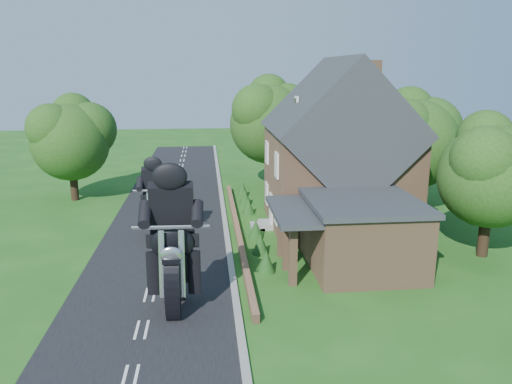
{
  "coord_description": "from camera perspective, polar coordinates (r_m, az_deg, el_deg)",
  "views": [
    {
      "loc": [
        2.55,
        -23.2,
        9.45
      ],
      "look_at": [
        5.29,
        3.75,
        2.8
      ],
      "focal_mm": 35.0,
      "sensor_mm": 36.0,
      "label": 1
    }
  ],
  "objects": [
    {
      "name": "motorcycle_lead",
      "position": [
        20.55,
        -9.24,
        -10.95
      ],
      "size": [
        0.56,
        1.98,
        1.83
      ],
      "primitive_type": null,
      "rotation": [
        0.0,
        0.0,
        3.11
      ],
      "color": "black",
      "rests_on": "ground"
    },
    {
      "name": "shrub_e",
      "position": [
        35.93,
        -1.23,
        -0.55
      ],
      "size": [
        0.9,
        0.9,
        1.1
      ],
      "primitive_type": "cone",
      "color": "#163D13",
      "rests_on": "ground"
    },
    {
      "name": "house",
      "position": [
        30.69,
        9.3,
        4.03
      ],
      "size": [
        9.54,
        8.64,
        10.24
      ],
      "color": "#93684A",
      "rests_on": "ground"
    },
    {
      "name": "ground",
      "position": [
        25.18,
        -11.31,
        -8.54
      ],
      "size": [
        120.0,
        120.0,
        0.0
      ],
      "primitive_type": "plane",
      "color": "#1E5116",
      "rests_on": "ground"
    },
    {
      "name": "kerb",
      "position": [
        25.05,
        -2.89,
        -8.24
      ],
      "size": [
        0.3,
        80.0,
        0.12
      ],
      "primitive_type": "cube",
      "color": "gray",
      "rests_on": "ground"
    },
    {
      "name": "shrub_b",
      "position": [
        26.4,
        0.52,
        -5.91
      ],
      "size": [
        0.9,
        0.9,
        1.1
      ],
      "primitive_type": "cone",
      "color": "#163D13",
      "rests_on": "ground"
    },
    {
      "name": "garden_wall",
      "position": [
        29.73,
        -2.15,
        -4.35
      ],
      "size": [
        0.3,
        22.0,
        0.4
      ],
      "primitive_type": "cube",
      "color": "#93684A",
      "rests_on": "ground"
    },
    {
      "name": "tree_annex_side",
      "position": [
        27.9,
        25.85,
        2.58
      ],
      "size": [
        5.64,
        5.2,
        7.48
      ],
      "color": "black",
      "rests_on": "ground"
    },
    {
      "name": "tree_far_road",
      "position": [
        38.75,
        -19.93,
        6.14
      ],
      "size": [
        6.08,
        5.6,
        7.84
      ],
      "color": "black",
      "rests_on": "ground"
    },
    {
      "name": "tree_house_right",
      "position": [
        35.06,
        18.07,
        6.13
      ],
      "size": [
        6.51,
        6.0,
        8.4
      ],
      "color": "black",
      "rests_on": "ground"
    },
    {
      "name": "tree_behind_house",
      "position": [
        41.15,
        10.77,
        9.07
      ],
      "size": [
        7.81,
        7.2,
        10.08
      ],
      "color": "black",
      "rests_on": "ground"
    },
    {
      "name": "road",
      "position": [
        25.17,
        -11.31,
        -8.52
      ],
      "size": [
        7.0,
        80.0,
        0.02
      ],
      "primitive_type": "cube",
      "color": "black",
      "rests_on": "ground"
    },
    {
      "name": "tree_behind_left",
      "position": [
        40.88,
        2.13,
        8.57
      ],
      "size": [
        6.94,
        6.4,
        9.16
      ],
      "color": "black",
      "rests_on": "ground"
    },
    {
      "name": "motorcycle_follow",
      "position": [
        29.36,
        -11.33,
        -3.8
      ],
      "size": [
        0.46,
        1.55,
        1.43
      ],
      "primitive_type": null,
      "rotation": [
        0.0,
        0.0,
        3.09
      ],
      "color": "black",
      "rests_on": "ground"
    },
    {
      "name": "shrub_f",
      "position": [
        38.35,
        -1.54,
        0.37
      ],
      "size": [
        0.9,
        0.9,
        1.1
      ],
      "primitive_type": "cone",
      "color": "#163D13",
      "rests_on": "ground"
    },
    {
      "name": "shrub_c",
      "position": [
        28.75,
        -0.03,
        -4.24
      ],
      "size": [
        0.9,
        0.9,
        1.1
      ],
      "primitive_type": "cone",
      "color": "#163D13",
      "rests_on": "ground"
    },
    {
      "name": "shrub_d",
      "position": [
        33.52,
        -0.89,
        -1.61
      ],
      "size": [
        0.9,
        0.9,
        1.1
      ],
      "primitive_type": "cone",
      "color": "#163D13",
      "rests_on": "ground"
    },
    {
      "name": "shrub_a",
      "position": [
        24.07,
        1.18,
        -7.91
      ],
      "size": [
        0.9,
        0.9,
        1.1
      ],
      "primitive_type": "cone",
      "color": "#163D13",
      "rests_on": "ground"
    },
    {
      "name": "annex",
      "position": [
        24.78,
        11.72,
        -4.57
      ],
      "size": [
        7.05,
        5.94,
        3.44
      ],
      "color": "#93684A",
      "rests_on": "ground"
    }
  ]
}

